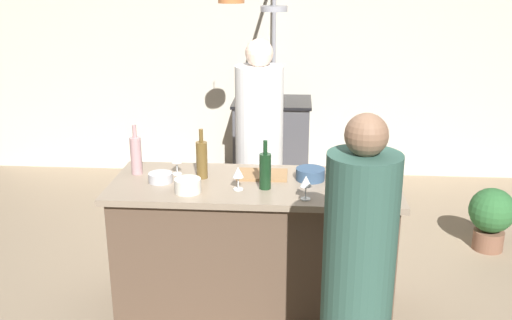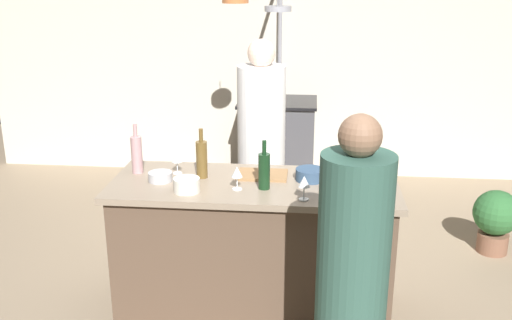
{
  "view_description": "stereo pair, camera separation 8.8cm",
  "coord_description": "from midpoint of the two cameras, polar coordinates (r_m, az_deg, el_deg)",
  "views": [
    {
      "loc": [
        0.26,
        -3.42,
        2.17
      ],
      "look_at": [
        0.0,
        0.15,
        1.0
      ],
      "focal_mm": 41.02,
      "sensor_mm": 36.0,
      "label": 1
    },
    {
      "loc": [
        0.35,
        -3.41,
        2.17
      ],
      "look_at": [
        0.0,
        0.15,
        1.0
      ],
      "focal_mm": 41.02,
      "sensor_mm": 36.0,
      "label": 2
    }
  ],
  "objects": [
    {
      "name": "ground_plane",
      "position": [
        4.06,
        -0.8,
        -14.21
      ],
      "size": [
        9.0,
        9.0,
        0.0
      ],
      "primitive_type": "plane",
      "color": "gray"
    },
    {
      "name": "back_wall",
      "position": [
        6.34,
        1.39,
        10.22
      ],
      "size": [
        6.4,
        0.16,
        2.6
      ],
      "primitive_type": "cube",
      "color": "beige",
      "rests_on": "ground_plane"
    },
    {
      "name": "kitchen_island",
      "position": [
        3.84,
        -0.83,
        -8.49
      ],
      "size": [
        1.8,
        0.72,
        0.9
      ],
      "color": "brown",
      "rests_on": "ground_plane"
    },
    {
      "name": "stove_range",
      "position": [
        6.12,
        1.15,
        1.77
      ],
      "size": [
        0.8,
        0.64,
        0.89
      ],
      "color": "#47474C",
      "rests_on": "ground_plane"
    },
    {
      "name": "chef",
      "position": [
        4.46,
        -0.27,
        0.04
      ],
      "size": [
        0.36,
        0.36,
        1.7
      ],
      "color": "white",
      "rests_on": "ground_plane"
    },
    {
      "name": "bar_stool_right",
      "position": [
        3.34,
        8.65,
        -14.68
      ],
      "size": [
        0.28,
        0.28,
        0.68
      ],
      "color": "#4C4C51",
      "rests_on": "ground_plane"
    },
    {
      "name": "guest_right",
      "position": [
        2.85,
        8.93,
        -12.41
      ],
      "size": [
        0.34,
        0.34,
        1.59
      ],
      "color": "#33594C",
      "rests_on": "ground_plane"
    },
    {
      "name": "overhead_pot_rack",
      "position": [
        5.52,
        0.45,
        12.31
      ],
      "size": [
        0.57,
        1.42,
        2.17
      ],
      "color": "gray",
      "rests_on": "ground_plane"
    },
    {
      "name": "potted_plant",
      "position": [
        5.04,
        21.5,
        -5.03
      ],
      "size": [
        0.36,
        0.36,
        0.52
      ],
      "color": "brown",
      "rests_on": "ground_plane"
    },
    {
      "name": "cutting_board",
      "position": [
        3.77,
        -0.03,
        -1.45
      ],
      "size": [
        0.32,
        0.22,
        0.02
      ],
      "primitive_type": "cube",
      "color": "#997047",
      "rests_on": "kitchen_island"
    },
    {
      "name": "pepper_mill",
      "position": [
        3.55,
        7.42,
        -1.23
      ],
      "size": [
        0.05,
        0.05,
        0.21
      ],
      "primitive_type": "cylinder",
      "color": "#382319",
      "rests_on": "kitchen_island"
    },
    {
      "name": "wine_bottle_rose",
      "position": [
        3.87,
        -12.26,
        0.51
      ],
      "size": [
        0.07,
        0.07,
        0.33
      ],
      "color": "#B78C8E",
      "rests_on": "kitchen_island"
    },
    {
      "name": "wine_bottle_white",
      "position": [
        3.76,
        10.57,
        -0.14
      ],
      "size": [
        0.07,
        0.07,
        0.3
      ],
      "color": "gray",
      "rests_on": "kitchen_island"
    },
    {
      "name": "wine_bottle_red",
      "position": [
        3.53,
        0.19,
        -1.0
      ],
      "size": [
        0.07,
        0.07,
        0.31
      ],
      "color": "#143319",
      "rests_on": "kitchen_island"
    },
    {
      "name": "wine_bottle_amber",
      "position": [
        3.72,
        -5.99,
        0.09
      ],
      "size": [
        0.07,
        0.07,
        0.32
      ],
      "color": "brown",
      "rests_on": "kitchen_island"
    },
    {
      "name": "wine_glass_near_left_guest",
      "position": [
        3.51,
        -2.48,
        -1.3
      ],
      "size": [
        0.07,
        0.07,
        0.15
      ],
      "color": "silver",
      "rests_on": "kitchen_island"
    },
    {
      "name": "wine_glass_near_right_guest",
      "position": [
        3.82,
        -8.41,
        0.11
      ],
      "size": [
        0.07,
        0.07,
        0.15
      ],
      "color": "silver",
      "rests_on": "kitchen_island"
    },
    {
      "name": "wine_glass_by_chef",
      "position": [
        3.37,
        4.14,
        -2.19
      ],
      "size": [
        0.07,
        0.07,
        0.15
      ],
      "color": "silver",
      "rests_on": "kitchen_island"
    },
    {
      "name": "mixing_bowl_blue",
      "position": [
        3.71,
        4.64,
        -1.38
      ],
      "size": [
        0.18,
        0.18,
        0.07
      ],
      "primitive_type": "cylinder",
      "color": "#334C6B",
      "rests_on": "kitchen_island"
    },
    {
      "name": "mixing_bowl_steel",
      "position": [
        3.72,
        -9.97,
        -1.68
      ],
      "size": [
        0.15,
        0.15,
        0.06
      ],
      "primitive_type": "cylinder",
      "color": "#B7B7BC",
      "rests_on": "kitchen_island"
    },
    {
      "name": "mixing_bowl_ceramic",
      "position": [
        3.52,
        -7.39,
        -2.48
      ],
      "size": [
        0.16,
        0.16,
        0.08
      ],
      "primitive_type": "cylinder",
      "color": "silver",
      "rests_on": "kitchen_island"
    }
  ]
}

